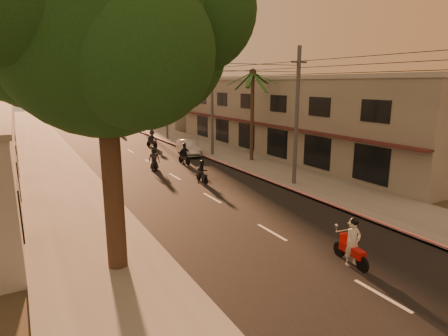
{
  "coord_description": "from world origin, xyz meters",
  "views": [
    {
      "loc": [
        -9.72,
        -11.02,
        6.72
      ],
      "look_at": [
        0.99,
        8.33,
        1.68
      ],
      "focal_mm": 30.0,
      "sensor_mm": 36.0,
      "label": 1
    }
  ],
  "objects": [
    {
      "name": "road",
      "position": [
        0.0,
        20.0,
        0.01
      ],
      "size": [
        10.0,
        140.0,
        0.02
      ],
      "primitive_type": "cube",
      "color": "black",
      "rests_on": "ground"
    },
    {
      "name": "utility_poles",
      "position": [
        6.2,
        20.0,
        6.54
      ],
      "size": [
        1.2,
        48.26,
        9.0
      ],
      "color": "#38383A",
      "rests_on": "ground"
    },
    {
      "name": "filler_right",
      "position": [
        14.0,
        45.0,
        3.0
      ],
      "size": [
        8.0,
        14.0,
        6.0
      ],
      "primitive_type": "cube",
      "color": "#A19C91",
      "rests_on": "ground"
    },
    {
      "name": "scooter_mid_b",
      "position": [
        2.38,
        17.73,
        0.82
      ],
      "size": [
        1.09,
        1.85,
        1.82
      ],
      "rotation": [
        0.0,
        0.0,
        0.11
      ],
      "color": "black",
      "rests_on": "ground"
    },
    {
      "name": "scooter_far_c",
      "position": [
        2.34,
        39.58,
        0.81
      ],
      "size": [
        0.84,
        1.85,
        1.82
      ],
      "rotation": [
        0.0,
        0.0,
        -0.0
      ],
      "color": "black",
      "rests_on": "ground"
    },
    {
      "name": "scooter_far_a",
      "position": [
        -0.57,
        16.88,
        0.86
      ],
      "size": [
        1.15,
        1.88,
        1.89
      ],
      "rotation": [
        0.0,
        0.0,
        -0.26
      ],
      "color": "black",
      "rests_on": "ground"
    },
    {
      "name": "parked_car",
      "position": [
        4.29,
        21.24,
        0.73
      ],
      "size": [
        3.08,
        4.95,
        1.46
      ],
      "primitive_type": "imported",
      "rotation": [
        0.0,
        0.0,
        -0.18
      ],
      "color": "#989AA0",
      "rests_on": "ground"
    },
    {
      "name": "sidewalk_right",
      "position": [
        7.5,
        20.0,
        0.06
      ],
      "size": [
        5.0,
        140.0,
        0.12
      ],
      "primitive_type": "cube",
      "color": "slate",
      "rests_on": "ground"
    },
    {
      "name": "broadleaf_tree",
      "position": [
        -6.61,
        2.14,
        8.48
      ],
      "size": [
        9.6,
        8.7,
        12.1
      ],
      "color": "black",
      "rests_on": "ground"
    },
    {
      "name": "distant_tower",
      "position": [
        16.0,
        56.0,
        14.0
      ],
      "size": [
        12.1,
        12.1,
        28.0
      ],
      "color": "#B7B5B2",
      "rests_on": "ground"
    },
    {
      "name": "scooter_red",
      "position": [
        0.78,
        -1.98,
        0.84
      ],
      "size": [
        0.85,
        1.93,
        1.9
      ],
      "rotation": [
        0.0,
        0.0,
        -0.15
      ],
      "color": "black",
      "rests_on": "ground"
    },
    {
      "name": "shophouse_row",
      "position": [
        13.95,
        18.0,
        3.65
      ],
      "size": [
        8.8,
        34.2,
        7.3
      ],
      "color": "gray",
      "rests_on": "ground"
    },
    {
      "name": "ground",
      "position": [
        0.0,
        0.0,
        0.0
      ],
      "size": [
        160.0,
        160.0,
        0.0
      ],
      "primitive_type": "plane",
      "color": "#383023",
      "rests_on": "ground"
    },
    {
      "name": "curb_stripe",
      "position": [
        5.1,
        15.0,
        0.1
      ],
      "size": [
        0.2,
        60.0,
        0.2
      ],
      "primitive_type": "cube",
      "color": "red",
      "rests_on": "ground"
    },
    {
      "name": "scooter_mid_a",
      "position": [
        1.06,
        11.52,
        0.72
      ],
      "size": [
        0.74,
        1.64,
        1.61
      ],
      "rotation": [
        0.0,
        0.0,
        0.0
      ],
      "color": "black",
      "rests_on": "ground"
    },
    {
      "name": "sidewalk_left",
      "position": [
        -7.5,
        20.0,
        0.06
      ],
      "size": [
        5.0,
        140.0,
        0.12
      ],
      "primitive_type": "cube",
      "color": "slate",
      "rests_on": "ground"
    },
    {
      "name": "scooter_far_b",
      "position": [
        2.63,
        27.02,
        0.89
      ],
      "size": [
        1.49,
        1.94,
        1.94
      ],
      "rotation": [
        0.0,
        0.0,
        0.24
      ],
      "color": "black",
      "rests_on": "ground"
    },
    {
      "name": "palm_tree",
      "position": [
        8.0,
        16.0,
        7.15
      ],
      "size": [
        5.0,
        5.0,
        8.2
      ],
      "color": "black",
      "rests_on": "ground"
    }
  ]
}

